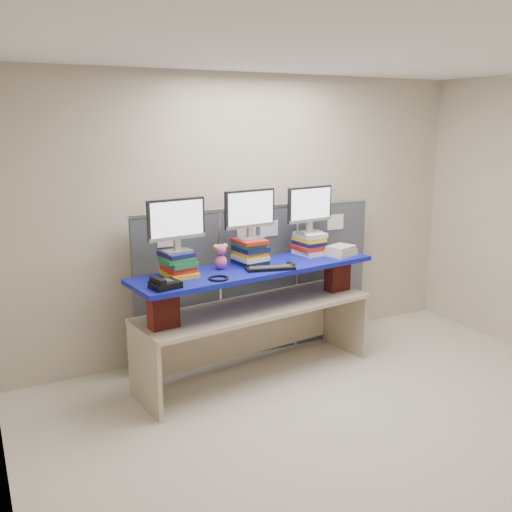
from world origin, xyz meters
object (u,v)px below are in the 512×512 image
monitor_left (176,222)px  desk_phone (164,284)px  keyboard (270,268)px  desk (256,320)px  monitor_right (310,207)px  monitor_center (250,211)px  blue_board (256,269)px

monitor_left → desk_phone: monitor_left is taller
monitor_left → keyboard: bearing=-19.4°
desk → monitor_right: size_ratio=4.50×
monitor_left → desk_phone: 0.57m
monitor_left → monitor_right: size_ratio=1.00×
monitor_center → monitor_right: monitor_center is taller
monitor_center → blue_board: bearing=-96.9°
monitor_right → desk: bearing=-170.5°
monitor_center → monitor_left: bearing=180.0°
keyboard → monitor_right: bearing=43.1°
monitor_left → monitor_center: 0.74m
monitor_right → monitor_center: bearing=180.0°
blue_board → monitor_left: 0.88m
monitor_right → keyboard: 0.85m
desk_phone → monitor_left: bearing=41.5°
blue_board → desk_phone: (-0.95, -0.26, 0.05)m
keyboard → desk_phone: bearing=-159.5°
desk → keyboard: 0.54m
desk → blue_board: bearing=0.0°
monitor_left → monitor_center: size_ratio=1.00×
monitor_left → keyboard: 0.93m
blue_board → monitor_right: monitor_right is taller
blue_board → desk_phone: desk_phone is taller
blue_board → keyboard: bearing=-71.8°
blue_board → monitor_center: size_ratio=4.49×
blue_board → monitor_left: monitor_left is taller
blue_board → monitor_right: (0.69, 0.20, 0.50)m
blue_board → monitor_right: bearing=9.5°
monitor_center → monitor_right: (0.69, 0.08, -0.02)m
desk → keyboard: bearing=-71.8°
desk_phone → desk: bearing=3.7°
keyboard → desk_phone: size_ratio=1.86×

